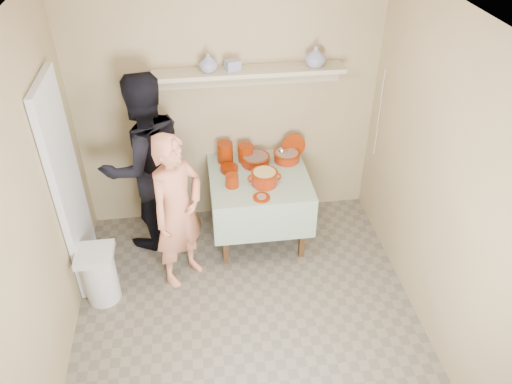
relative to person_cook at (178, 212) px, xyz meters
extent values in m
plane|color=#696152|center=(0.54, -0.79, -0.77)|extent=(3.50, 3.50, 0.00)
cube|color=silver|center=(-0.92, 0.16, 0.23)|extent=(0.06, 0.70, 2.00)
cylinder|color=#6C1902|center=(0.49, 0.79, 0.10)|extent=(0.16, 0.16, 0.21)
cylinder|color=#6C1902|center=(0.69, 0.77, 0.08)|extent=(0.15, 0.15, 0.18)
cylinder|color=#6C1902|center=(0.51, 0.34, 0.06)|extent=(0.13, 0.13, 0.13)
cylinder|color=#6C1902|center=(0.51, 0.61, 0.02)|extent=(0.18, 0.18, 0.05)
cylinder|color=#6C1902|center=(1.20, 0.81, 0.11)|extent=(0.25, 0.10, 0.24)
imported|color=navy|center=(1.36, 0.81, 1.05)|extent=(0.22, 0.22, 0.20)
imported|color=navy|center=(0.37, 0.82, 1.04)|extent=(0.23, 0.23, 0.18)
cube|color=navy|center=(0.59, 0.83, 1.00)|extent=(0.16, 0.13, 0.10)
imported|color=#D27B5A|center=(0.00, 0.00, 0.00)|extent=(0.66, 0.65, 1.54)
imported|color=black|center=(-0.29, 0.59, 0.15)|extent=(1.12, 1.04, 1.84)
cube|color=tan|center=(0.54, 0.97, 0.53)|extent=(3.00, 0.02, 2.60)
cube|color=tan|center=(-0.97, -0.79, 0.53)|extent=(0.02, 3.50, 2.60)
cube|color=tan|center=(2.05, -0.79, 0.53)|extent=(0.02, 3.50, 2.60)
cube|color=silver|center=(0.54, -0.79, 1.84)|extent=(3.00, 3.50, 0.02)
cube|color=#4C2D16|center=(0.41, 0.11, -0.41)|extent=(0.05, 0.05, 0.71)
cube|color=#4C2D16|center=(1.17, 0.11, -0.41)|extent=(0.05, 0.05, 0.71)
cube|color=#4C2D16|center=(0.41, 0.87, -0.41)|extent=(0.05, 0.05, 0.71)
cube|color=#4C2D16|center=(1.17, 0.87, -0.41)|extent=(0.05, 0.05, 0.71)
cube|color=#4C2D16|center=(0.79, 0.49, -0.04)|extent=(0.90, 0.90, 0.04)
cube|color=#1E592F|center=(0.79, 0.49, -0.01)|extent=(0.96, 0.96, 0.01)
cube|color=#1E592F|center=(0.79, 0.01, -0.23)|extent=(0.96, 0.01, 0.44)
cube|color=#1E592F|center=(0.79, 0.97, -0.23)|extent=(0.96, 0.01, 0.44)
cube|color=#1E592F|center=(0.31, 0.49, -0.23)|extent=(0.01, 0.96, 0.44)
cube|color=#1E592F|center=(1.27, 0.49, -0.23)|extent=(0.01, 0.96, 0.44)
cylinder|color=maroon|center=(0.78, 0.70, 0.04)|extent=(0.28, 0.28, 0.09)
cylinder|color=#6C1902|center=(0.78, 0.70, 0.08)|extent=(0.30, 0.30, 0.01)
cylinder|color=brown|center=(0.78, 0.70, 0.06)|extent=(0.25, 0.25, 0.05)
cylinder|color=maroon|center=(1.11, 0.72, 0.04)|extent=(0.26, 0.26, 0.09)
cylinder|color=#6C1902|center=(1.11, 0.72, 0.08)|extent=(0.28, 0.28, 0.01)
cylinder|color=#8C6B54|center=(1.11, 0.72, 0.06)|extent=(0.23, 0.23, 0.05)
cylinder|color=silver|center=(1.10, 0.63, 0.17)|extent=(0.01, 0.22, 0.16)
sphere|color=silver|center=(1.06, 0.75, 0.10)|extent=(0.07, 0.07, 0.07)
cylinder|color=maroon|center=(0.82, 0.33, 0.06)|extent=(0.24, 0.24, 0.14)
cylinder|color=#6C1902|center=(0.82, 0.33, 0.13)|extent=(0.25, 0.25, 0.01)
cylinder|color=tan|center=(0.82, 0.33, 0.11)|extent=(0.21, 0.21, 0.05)
torus|color=#6C1902|center=(0.70, 0.33, 0.07)|extent=(0.09, 0.02, 0.09)
torus|color=#6C1902|center=(0.94, 0.33, 0.07)|extent=(0.09, 0.02, 0.09)
cylinder|color=#6C1902|center=(0.76, 0.11, 0.00)|extent=(0.16, 0.16, 0.02)
cylinder|color=#8C6B54|center=(0.76, 0.11, 0.01)|extent=(0.09, 0.09, 0.01)
cube|color=tan|center=(0.74, 0.83, 0.93)|extent=(1.80, 0.25, 0.04)
cube|color=tan|center=(0.74, 0.95, 0.83)|extent=(1.80, 0.02, 0.18)
cylinder|color=silver|center=(-0.74, -0.20, -0.52)|extent=(0.30, 0.30, 0.50)
cube|color=silver|center=(-0.74, -0.20, -0.24)|extent=(0.32, 0.32, 0.06)
cylinder|color=silver|center=(2.01, 0.71, 0.78)|extent=(0.01, 0.01, 0.30)
cylinder|color=silver|center=(2.01, 0.69, 0.48)|extent=(0.01, 0.01, 0.30)
cylinder|color=silver|center=(2.01, 0.67, 0.18)|extent=(0.01, 0.01, 0.30)
camera|label=1|loc=(0.23, -3.53, 2.73)|focal=35.00mm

